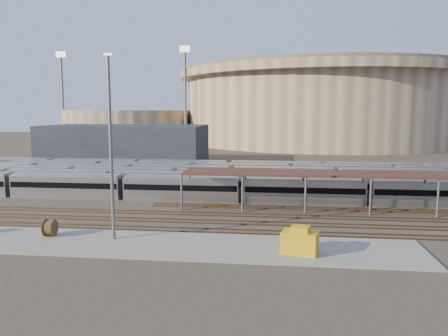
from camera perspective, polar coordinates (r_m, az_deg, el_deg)
name	(u,v)px	position (r m, az deg, el deg)	size (l,w,h in m)	color
ground	(237,214)	(59.65, 1.77, -5.99)	(420.00, 420.00, 0.00)	#383026
apron	(177,245)	(46.07, -6.20, -10.00)	(50.00, 9.00, 0.20)	gray
subway_trains	(250,180)	(77.37, 3.38, -1.51)	(124.27, 23.90, 3.60)	#ACADB1
inspection_shed	(399,176)	(64.70, 21.92, -0.98)	(60.30, 6.00, 5.30)	slate
empty_tracks	(234,222)	(54.80, 1.31, -7.12)	(170.00, 9.62, 0.18)	#4C3323
stadium	(322,105)	(198.81, 12.66, 8.08)	(124.00, 124.00, 32.50)	tan
secondary_arena	(128,126)	(198.84, -12.38, 5.36)	(56.00, 56.00, 14.00)	tan
service_building	(125,144)	(120.00, -12.75, 3.07)	(42.00, 20.00, 10.00)	#1E232D
floodlight_0	(185,93)	(171.53, -5.09, 9.74)	(4.00, 1.00, 38.40)	slate
floodlight_1	(63,94)	(199.38, -20.34, 9.00)	(4.00, 1.00, 38.40)	slate
floodlight_3	(246,97)	(218.40, 2.86, 9.28)	(4.00, 1.00, 38.40)	slate
cable_reel_east	(50,228)	(52.13, -21.80, -7.25)	(1.86, 1.86, 1.03)	brown
yard_light_pole	(111,148)	(47.37, -14.56, 2.57)	(0.80, 0.36, 19.53)	slate
yellow_equipment	(300,242)	(43.45, 9.88, -9.55)	(3.41, 2.13, 2.13)	gold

